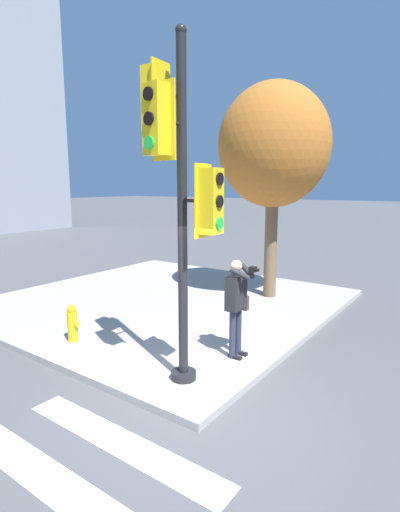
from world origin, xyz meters
The scene contains 6 objects.
ground_plane centered at (0.00, 0.00, 0.00)m, with size 160.00×160.00×0.00m, color #4C4C4F.
sidewalk_corner centered at (3.50, 3.50, 0.06)m, with size 8.00×8.00×0.12m.
traffic_signal_pole centered at (0.24, 0.41, 3.24)m, with size 0.87×1.27×5.08m.
person_photographer centered at (1.56, 0.17, 1.15)m, with size 0.58×0.54×1.72m.
street_tree centered at (5.40, 1.40, 4.05)m, with size 2.84×2.84×5.52m.
fire_hydrant centered at (0.30, 3.06, 0.48)m, with size 0.19×0.25×0.73m.
Camera 1 is at (-4.20, -3.17, 3.08)m, focal length 28.00 mm.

